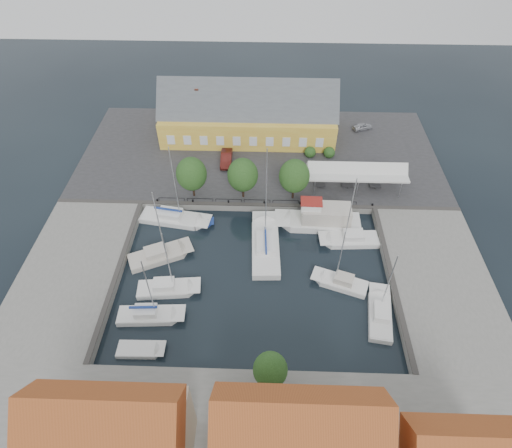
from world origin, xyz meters
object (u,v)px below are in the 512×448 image
at_px(east_boat_b, 341,283).
at_px(west_boat_c, 168,289).
at_px(west_boat_b, 159,256).
at_px(launch_nw, 199,223).
at_px(car_silver, 363,127).
at_px(east_boat_a, 350,240).
at_px(warehouse, 245,115).
at_px(east_boat_c, 380,315).
at_px(west_boat_d, 150,316).
at_px(car_red, 226,158).
at_px(tent_canopy, 357,173).
at_px(trawler, 321,220).
at_px(center_sailboat, 265,246).
at_px(west_boat_a, 174,219).
at_px(launch_sw, 141,350).

xyz_separation_m(east_boat_b, west_boat_c, (-20.39, -1.52, -0.00)).
relative_size(west_boat_b, launch_nw, 2.80).
bearing_deg(car_silver, east_boat_a, 148.80).
relative_size(warehouse, east_boat_a, 2.57).
xyz_separation_m(warehouse, east_boat_c, (16.79, -35.02, -4.17)).
bearing_deg(east_boat_a, west_boat_d, -152.51).
bearing_deg(warehouse, east_boat_c, -64.38).
height_order(warehouse, launch_nw, warehouse).
distance_m(car_red, launch_nw, 13.10).
xyz_separation_m(tent_canopy, trawler, (-5.30, -6.87, -2.67)).
bearing_deg(center_sailboat, east_boat_b, -31.81).
relative_size(warehouse, tent_canopy, 2.04).
xyz_separation_m(east_boat_c, west_boat_b, (-26.21, 7.80, 0.00)).
bearing_deg(launch_nw, east_boat_b, -28.32).
height_order(center_sailboat, west_boat_a, center_sailboat).
distance_m(warehouse, launch_nw, 22.11).
relative_size(car_red, launch_sw, 0.93).
distance_m(car_red, launch_sw, 32.49).
height_order(trawler, east_boat_b, east_boat_b).
xyz_separation_m(tent_canopy, west_boat_c, (-24.05, -18.47, -3.42)).
xyz_separation_m(warehouse, east_boat_a, (14.92, -23.73, -4.17)).
bearing_deg(west_boat_c, tent_canopy, 37.52).
bearing_deg(west_boat_b, east_boat_b, -9.12).
xyz_separation_m(center_sailboat, east_boat_a, (11.02, 1.48, -0.10)).
relative_size(warehouse, trawler, 2.43).
height_order(trawler, east_boat_a, east_boat_a).
xyz_separation_m(tent_canopy, east_boat_b, (-3.67, -16.95, -3.42)).
distance_m(west_boat_b, launch_sw, 12.94).
bearing_deg(east_boat_c, east_boat_b, 132.51).
bearing_deg(west_boat_b, west_boat_c, -68.95).
bearing_deg(car_silver, launch_nw, 112.38).
height_order(east_boat_a, launch_nw, east_boat_a).
xyz_separation_m(car_red, west_boat_d, (-6.32, -27.69, -1.51)).
bearing_deg(launch_nw, launch_sw, -101.11).
relative_size(center_sailboat, west_boat_a, 1.19).
bearing_deg(car_silver, warehouse, 75.35).
distance_m(tent_canopy, east_boat_a, 10.58).
height_order(car_red, east_boat_c, east_boat_c).
xyz_separation_m(west_boat_a, west_boat_c, (1.26, -11.84, -0.01)).
distance_m(east_boat_c, launch_nw, 26.01).
bearing_deg(car_silver, launch_sw, 125.53).
bearing_deg(launch_sw, east_boat_b, 23.16).
height_order(warehouse, west_boat_c, warehouse).
bearing_deg(launch_sw, car_silver, 55.45).
xyz_separation_m(warehouse, launch_nw, (-5.15, -21.06, -4.34)).
relative_size(car_red, center_sailboat, 0.31).
distance_m(warehouse, car_silver, 20.30).
relative_size(west_boat_d, launch_sw, 2.00).
bearing_deg(east_boat_b, east_boat_c, -47.49).
bearing_deg(west_boat_b, trawler, 17.41).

